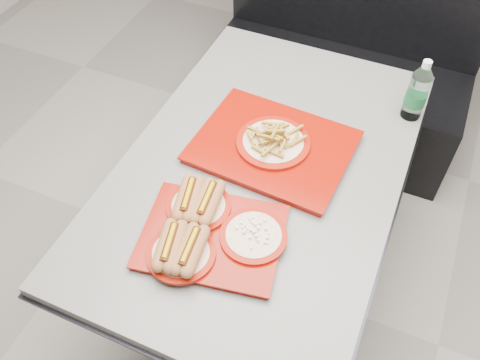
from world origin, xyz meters
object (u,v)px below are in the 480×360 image
at_px(diner_table, 261,195).
at_px(tray_near, 206,231).
at_px(water_bottle, 417,93).
at_px(tray_far, 273,144).
at_px(booth_bench, 339,65).

distance_m(diner_table, tray_near, 0.39).
distance_m(tray_near, water_bottle, 0.90).
distance_m(diner_table, tray_far, 0.21).
bearing_deg(diner_table, booth_bench, 90.00).
height_order(diner_table, booth_bench, booth_bench).
relative_size(tray_far, water_bottle, 2.26).
bearing_deg(tray_near, diner_table, 82.47).
bearing_deg(tray_far, booth_bench, 90.33).
bearing_deg(booth_bench, tray_near, -91.79).
height_order(diner_table, tray_near, tray_near).
relative_size(tray_near, water_bottle, 1.92).
xyz_separation_m(diner_table, water_bottle, (0.40, 0.44, 0.27)).
bearing_deg(diner_table, tray_far, 85.58).
relative_size(booth_bench, water_bottle, 5.64).
xyz_separation_m(booth_bench, tray_far, (0.01, -1.02, 0.38)).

